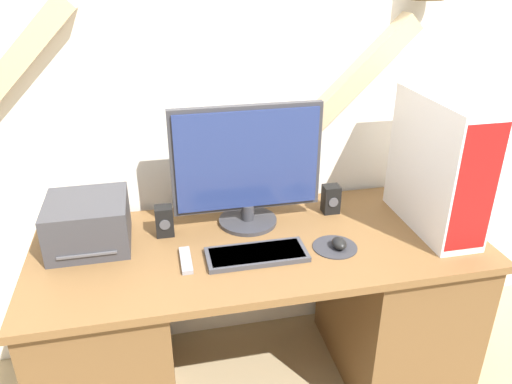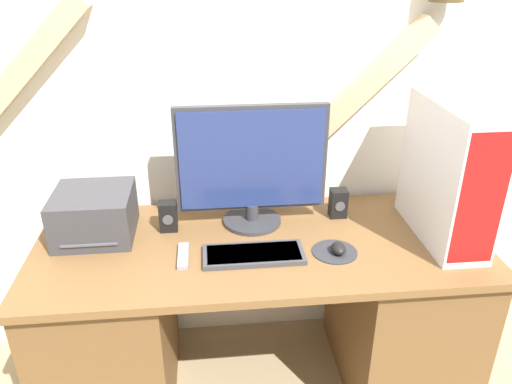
% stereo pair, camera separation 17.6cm
% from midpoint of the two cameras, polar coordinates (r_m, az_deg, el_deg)
% --- Properties ---
extents(wall_back, '(6.40, 0.18, 2.70)m').
position_cam_midpoint_polar(wall_back, '(2.01, 1.84, 16.30)').
color(wall_back, white).
rests_on(wall_back, ground_plane).
extents(desk, '(1.66, 0.69, 0.71)m').
position_cam_midpoint_polar(desk, '(2.06, 2.94, -13.89)').
color(desk, brown).
rests_on(desk, ground_plane).
extents(monitor, '(0.57, 0.23, 0.48)m').
position_cam_midpoint_polar(monitor, '(1.88, 2.18, 3.05)').
color(monitor, '#333338').
rests_on(monitor, desk).
extents(keyboard, '(0.36, 0.15, 0.02)m').
position_cam_midpoint_polar(keyboard, '(1.77, 2.59, -7.20)').
color(keyboard, '#3D3D42').
rests_on(keyboard, desk).
extents(mousepad, '(0.16, 0.16, 0.00)m').
position_cam_midpoint_polar(mousepad, '(1.84, 11.71, -6.78)').
color(mousepad, '#2D2D33').
rests_on(mousepad, desk).
extents(mouse, '(0.05, 0.07, 0.04)m').
position_cam_midpoint_polar(mouse, '(1.82, 12.18, -6.39)').
color(mouse, black).
rests_on(mouse, mousepad).
extents(computer_tower, '(0.17, 0.46, 0.51)m').
position_cam_midpoint_polar(computer_tower, '(1.95, 23.70, 1.99)').
color(computer_tower, white).
rests_on(computer_tower, desk).
extents(printer, '(0.28, 0.28, 0.18)m').
position_cam_midpoint_polar(printer, '(1.93, -15.54, -2.54)').
color(printer, '#38383D').
rests_on(printer, desk).
extents(speaker_left, '(0.07, 0.06, 0.12)m').
position_cam_midpoint_polar(speaker_left, '(1.93, -7.45, -2.82)').
color(speaker_left, black).
rests_on(speaker_left, desk).
extents(speaker_right, '(0.07, 0.06, 0.12)m').
position_cam_midpoint_polar(speaker_right, '(2.05, 11.82, -1.30)').
color(speaker_right, black).
rests_on(speaker_right, desk).
extents(remote_control, '(0.04, 0.15, 0.02)m').
position_cam_midpoint_polar(remote_control, '(1.77, -5.51, -7.37)').
color(remote_control, gray).
rests_on(remote_control, desk).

